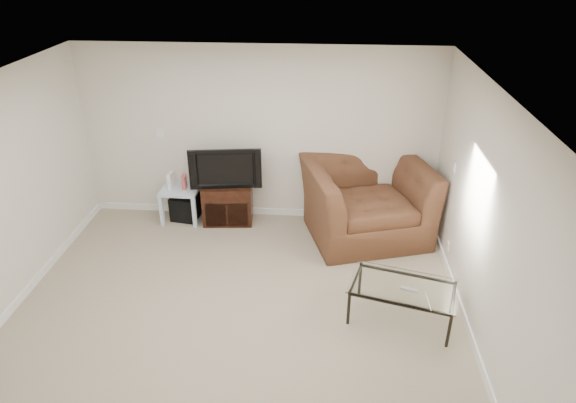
# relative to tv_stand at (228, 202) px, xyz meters

# --- Properties ---
(floor) EXTENTS (5.00, 5.00, 0.00)m
(floor) POSITION_rel_tv_stand_xyz_m (0.45, -2.28, -0.29)
(floor) COLOR tan
(floor) RESTS_ON ground
(ceiling) EXTENTS (5.00, 5.00, 0.00)m
(ceiling) POSITION_rel_tv_stand_xyz_m (0.45, -2.28, 2.21)
(ceiling) COLOR white
(ceiling) RESTS_ON ground
(wall_back) EXTENTS (5.00, 0.02, 2.50)m
(wall_back) POSITION_rel_tv_stand_xyz_m (0.45, 0.22, 0.96)
(wall_back) COLOR silver
(wall_back) RESTS_ON ground
(wall_right) EXTENTS (0.02, 5.00, 2.50)m
(wall_right) POSITION_rel_tv_stand_xyz_m (2.95, -2.28, 0.96)
(wall_right) COLOR silver
(wall_right) RESTS_ON ground
(plate_back) EXTENTS (0.12, 0.02, 0.12)m
(plate_back) POSITION_rel_tv_stand_xyz_m (-0.95, 0.21, 0.96)
(plate_back) COLOR white
(plate_back) RESTS_ON wall_back
(plate_right_switch) EXTENTS (0.02, 0.09, 0.13)m
(plate_right_switch) POSITION_rel_tv_stand_xyz_m (2.94, -0.68, 0.96)
(plate_right_switch) COLOR white
(plate_right_switch) RESTS_ON wall_right
(plate_right_outlet) EXTENTS (0.02, 0.08, 0.12)m
(plate_right_outlet) POSITION_rel_tv_stand_xyz_m (2.94, -0.98, 0.01)
(plate_right_outlet) COLOR white
(plate_right_outlet) RESTS_ON wall_right
(tv_stand) EXTENTS (0.74, 0.54, 0.58)m
(tv_stand) POSITION_rel_tv_stand_xyz_m (0.00, 0.00, 0.00)
(tv_stand) COLOR black
(tv_stand) RESTS_ON floor
(dvd_player) EXTENTS (0.42, 0.31, 0.06)m
(dvd_player) POSITION_rel_tv_stand_xyz_m (0.00, -0.04, 0.19)
(dvd_player) COLOR black
(dvd_player) RESTS_ON tv_stand
(television) EXTENTS (0.95, 0.31, 0.58)m
(television) POSITION_rel_tv_stand_xyz_m (0.00, -0.03, 0.58)
(television) COLOR black
(television) RESTS_ON tv_stand
(side_table) EXTENTS (0.54, 0.54, 0.51)m
(side_table) POSITION_rel_tv_stand_xyz_m (-0.67, 0.00, -0.04)
(side_table) COLOR silver
(side_table) RESTS_ON floor
(subwoofer) EXTENTS (0.41, 0.41, 0.36)m
(subwoofer) POSITION_rel_tv_stand_xyz_m (-0.64, 0.02, -0.11)
(subwoofer) COLOR black
(subwoofer) RESTS_ON floor
(game_console) EXTENTS (0.07, 0.17, 0.23)m
(game_console) POSITION_rel_tv_stand_xyz_m (-0.80, -0.02, 0.33)
(game_console) COLOR white
(game_console) RESTS_ON side_table
(game_case) EXTENTS (0.06, 0.15, 0.20)m
(game_case) POSITION_rel_tv_stand_xyz_m (-0.61, -0.02, 0.32)
(game_case) COLOR #CC4C4C
(game_case) RESTS_ON side_table
(recliner) EXTENTS (1.82, 1.45, 1.39)m
(recliner) POSITION_rel_tv_stand_xyz_m (1.96, -0.23, 0.40)
(recliner) COLOR #472C19
(recliner) RESTS_ON floor
(coffee_table) EXTENTS (1.24, 0.90, 0.43)m
(coffee_table) POSITION_rel_tv_stand_xyz_m (2.25, -2.03, -0.07)
(coffee_table) COLOR black
(coffee_table) RESTS_ON floor
(remote) EXTENTS (0.18, 0.11, 0.02)m
(remote) POSITION_rel_tv_stand_xyz_m (2.30, -2.10, 0.15)
(remote) COLOR #B2B2B7
(remote) RESTS_ON coffee_table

